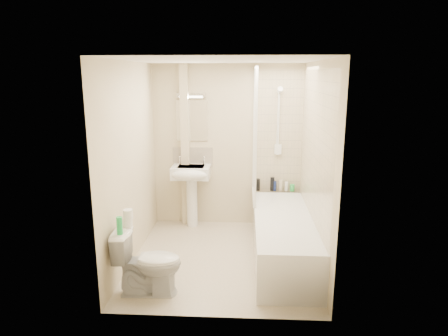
{
  "coord_description": "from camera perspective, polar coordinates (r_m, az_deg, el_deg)",
  "views": [
    {
      "loc": [
        0.28,
        -4.6,
        2.25
      ],
      "look_at": [
        0.01,
        0.2,
        1.12
      ],
      "focal_mm": 32.0,
      "sensor_mm": 36.0,
      "label": 1
    }
  ],
  "objects": [
    {
      "name": "bottle_white_b",
      "position": [
        6.02,
        8.9,
        -2.61
      ],
      "size": [
        0.05,
        0.05,
        0.14
      ],
      "primitive_type": "cylinder",
      "color": "white",
      "rests_on": "bathtub"
    },
    {
      "name": "shower_screen",
      "position": [
        5.46,
        4.45,
        4.81
      ],
      "size": [
        0.04,
        0.92,
        1.8
      ],
      "color": "white",
      "rests_on": "bathtub"
    },
    {
      "name": "wall_right",
      "position": [
        4.79,
        12.98,
        0.27
      ],
      "size": [
        0.02,
        2.5,
        2.4
      ],
      "primitive_type": "cube",
      "color": "beige",
      "rests_on": "ground"
    },
    {
      "name": "bottle_black_b",
      "position": [
        5.99,
        6.91,
        -2.28
      ],
      "size": [
        0.06,
        0.06,
        0.2
      ],
      "primitive_type": "cylinder",
      "color": "black",
      "rests_on": "bathtub"
    },
    {
      "name": "mirror",
      "position": [
        5.93,
        -4.6,
        6.75
      ],
      "size": [
        0.46,
        0.01,
        0.6
      ],
      "primitive_type": "cube",
      "color": "white",
      "rests_on": "wall_back"
    },
    {
      "name": "strip_light",
      "position": [
        5.88,
        -4.7,
        10.31
      ],
      "size": [
        0.42,
        0.07,
        0.07
      ],
      "primitive_type": "cube",
      "color": "silver",
      "rests_on": "wall_back"
    },
    {
      "name": "wall_left",
      "position": [
        4.92,
        -13.17,
        0.59
      ],
      "size": [
        0.02,
        2.5,
        2.4
      ],
      "primitive_type": "cube",
      "color": "beige",
      "rests_on": "ground"
    },
    {
      "name": "bathtub",
      "position": [
        5.04,
        8.43,
        -9.77
      ],
      "size": [
        0.7,
        2.1,
        0.55
      ],
      "color": "white",
      "rests_on": "ground"
    },
    {
      "name": "floor",
      "position": [
        5.13,
        -0.25,
        -12.74
      ],
      "size": [
        2.5,
        2.5,
        0.0
      ],
      "primitive_type": "plane",
      "color": "beige",
      "rests_on": "ground"
    },
    {
      "name": "toilet",
      "position": [
        4.33,
        -10.78,
        -13.07
      ],
      "size": [
        0.44,
        0.71,
        0.69
      ],
      "primitive_type": "imported",
      "rotation": [
        0.0,
        0.0,
        1.61
      ],
      "color": "white",
      "rests_on": "ground"
    },
    {
      "name": "toilet_roll_lower",
      "position": [
        4.32,
        -13.61,
        -7.54
      ],
      "size": [
        0.1,
        0.1,
        0.1
      ],
      "primitive_type": "cylinder",
      "color": "white",
      "rests_on": "toilet"
    },
    {
      "name": "toilet_roll_upper",
      "position": [
        4.26,
        -13.55,
        -6.41
      ],
      "size": [
        0.1,
        0.1,
        0.1
      ],
      "primitive_type": "cylinder",
      "color": "white",
      "rests_on": "toilet_roll_lower"
    },
    {
      "name": "tile_right",
      "position": [
        4.76,
        12.95,
        2.96
      ],
      "size": [
        0.01,
        2.1,
        1.75
      ],
      "primitive_type": "cube",
      "color": "beige",
      "rests_on": "wall_right"
    },
    {
      "name": "pipe_boxing",
      "position": [
        5.95,
        -5.55,
        3.06
      ],
      "size": [
        0.12,
        0.12,
        2.4
      ],
      "primitive_type": "cube",
      "color": "beige",
      "rests_on": "ground"
    },
    {
      "name": "tile_back",
      "position": [
        5.92,
        7.76,
        5.14
      ],
      "size": [
        0.7,
        0.01,
        1.75
      ],
      "primitive_type": "cube",
      "color": "beige",
      "rests_on": "wall_back"
    },
    {
      "name": "shower_fixture",
      "position": [
        5.86,
        7.81,
        6.25
      ],
      "size": [
        0.1,
        0.16,
        0.99
      ],
      "color": "white",
      "rests_on": "wall_back"
    },
    {
      "name": "green_bottle",
      "position": [
        4.13,
        -14.7,
        -7.98
      ],
      "size": [
        0.06,
        0.06,
        0.18
      ],
      "primitive_type": "cylinder",
      "color": "green",
      "rests_on": "toilet"
    },
    {
      "name": "bottle_blue",
      "position": [
        6.0,
        7.24,
        -2.54
      ],
      "size": [
        0.05,
        0.05,
        0.15
      ],
      "primitive_type": "cylinder",
      "color": "navy",
      "rests_on": "bathtub"
    },
    {
      "name": "pedestal_sink",
      "position": [
        5.87,
        -4.74,
        -1.59
      ],
      "size": [
        0.55,
        0.5,
        1.07
      ],
      "color": "white",
      "rests_on": "ground"
    },
    {
      "name": "bottle_black_a",
      "position": [
        5.99,
        4.83,
        -2.39
      ],
      "size": [
        0.07,
        0.07,
        0.18
      ],
      "primitive_type": "cylinder",
      "color": "black",
      "rests_on": "bathtub"
    },
    {
      "name": "splashback",
      "position": [
        6.02,
        -4.5,
        1.55
      ],
      "size": [
        0.6,
        0.02,
        0.3
      ],
      "primitive_type": "cube",
      "color": "beige",
      "rests_on": "wall_back"
    },
    {
      "name": "bottle_cream",
      "position": [
        6.01,
        8.1,
        -2.48
      ],
      "size": [
        0.05,
        0.05,
        0.17
      ],
      "primitive_type": "cylinder",
      "color": "beige",
      "rests_on": "bathtub"
    },
    {
      "name": "ceiling",
      "position": [
        4.61,
        -0.28,
        15.14
      ],
      "size": [
        2.2,
        2.5,
        0.02
      ],
      "primitive_type": "cube",
      "color": "white",
      "rests_on": "wall_back"
    },
    {
      "name": "wall_back",
      "position": [
        5.95,
        0.46,
        3.12
      ],
      "size": [
        2.2,
        0.02,
        2.4
      ],
      "primitive_type": "cube",
      "color": "beige",
      "rests_on": "ground"
    },
    {
      "name": "bottle_green",
      "position": [
        6.03,
        9.72,
        -2.79
      ],
      "size": [
        0.07,
        0.07,
        0.1
      ],
      "primitive_type": "cylinder",
      "color": "green",
      "rests_on": "bathtub"
    }
  ]
}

